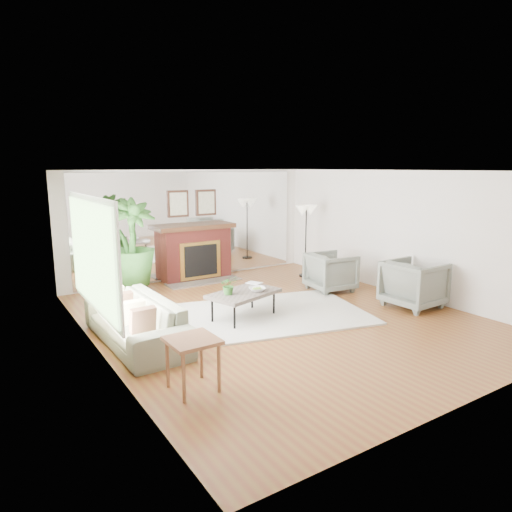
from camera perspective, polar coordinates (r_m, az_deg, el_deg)
ground at (r=7.97m, az=2.94°, el=-7.68°), size 7.00×7.00×0.00m
wall_left at (r=6.42m, az=-19.18°, el=-1.34°), size 0.02×7.00×2.50m
wall_right at (r=9.70m, az=17.53°, el=2.79°), size 0.02×7.00×2.50m
wall_back at (r=10.66m, az=-8.03°, el=3.90°), size 6.00×0.02×2.50m
mirror_panel at (r=10.64m, az=-7.99°, el=3.89°), size 5.40×0.04×2.40m
window_panel at (r=6.79m, az=-19.80°, el=0.14°), size 0.04×2.40×1.50m
fireplace at (r=10.54m, az=-7.42°, el=0.58°), size 1.85×0.83×2.05m
area_rug at (r=8.12m, az=2.26°, el=-7.21°), size 3.57×2.91×0.03m
coffee_table at (r=7.75m, az=-1.53°, el=-4.79°), size 1.36×1.03×0.48m
sofa at (r=7.01m, az=-14.84°, el=-7.86°), size 0.96×2.30×0.66m
armchair_back at (r=9.68m, az=9.34°, el=-1.97°), size 0.98×0.96×0.80m
armchair_front at (r=8.93m, az=19.12°, el=-3.31°), size 1.00×0.97×0.87m
side_table at (r=5.39m, az=-7.96°, el=-11.20°), size 0.56×0.56×0.63m
potted_ficus at (r=9.19m, az=-15.34°, el=1.25°), size 1.06×1.06×1.98m
floor_lamp at (r=10.70m, az=6.30°, el=4.99°), size 0.55×0.30×1.69m
tabletop_plant at (r=7.55m, az=-3.41°, el=-3.65°), size 0.35×0.32×0.32m
fruit_bowl at (r=7.76m, az=0.13°, el=-4.19°), size 0.35×0.35×0.07m
book at (r=8.18m, az=-0.60°, el=-3.57°), size 0.29×0.32×0.02m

